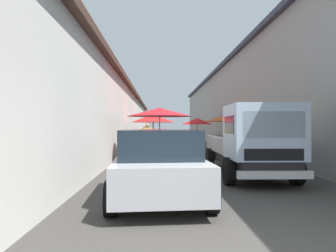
# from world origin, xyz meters

# --- Properties ---
(ground) EXTENTS (90.00, 90.00, 0.00)m
(ground) POSITION_xyz_m (13.50, 0.00, 0.00)
(ground) COLOR #3D3A38
(building_left_whitewash) EXTENTS (49.80, 7.50, 4.17)m
(building_left_whitewash) POSITION_xyz_m (15.75, 6.82, 2.10)
(building_left_whitewash) COLOR silver
(building_left_whitewash) RESTS_ON ground
(building_right_concrete) EXTENTS (49.80, 7.50, 6.13)m
(building_right_concrete) POSITION_xyz_m (15.75, -6.82, 3.07)
(building_right_concrete) COLOR gray
(building_right_concrete) RESTS_ON ground
(fruit_stall_far_right) EXTENTS (2.37, 2.37, 2.21)m
(fruit_stall_far_right) POSITION_xyz_m (18.51, -1.47, 1.64)
(fruit_stall_far_right) COLOR #9E9EA3
(fruit_stall_far_right) RESTS_ON ground
(fruit_stall_mid_lane) EXTENTS (2.69, 2.69, 2.37)m
(fruit_stall_mid_lane) POSITION_xyz_m (8.90, 1.38, 1.83)
(fruit_stall_mid_lane) COLOR #9E9EA3
(fruit_stall_mid_lane) RESTS_ON ground
(fruit_stall_far_left) EXTENTS (2.41, 2.41, 2.21)m
(fruit_stall_far_left) POSITION_xyz_m (13.15, -2.34, 1.63)
(fruit_stall_far_left) COLOR #9E9EA3
(fruit_stall_far_left) RESTS_ON ground
(fruit_stall_near_right) EXTENTS (2.18, 2.18, 2.36)m
(fruit_stall_near_right) POSITION_xyz_m (19.67, 1.83, 1.73)
(fruit_stall_near_right) COLOR #9E9EA3
(fruit_stall_near_right) RESTS_ON ground
(fruit_stall_near_left) EXTENTS (2.57, 2.57, 2.30)m
(fruit_stall_near_left) POSITION_xyz_m (13.79, 1.77, 1.78)
(fruit_stall_near_left) COLOR #9E9EA3
(fruit_stall_near_left) RESTS_ON ground
(hatchback_car) EXTENTS (4.00, 2.11, 1.45)m
(hatchback_car) POSITION_xyz_m (3.00, 1.47, 0.74)
(hatchback_car) COLOR #ADAFB5
(hatchback_car) RESTS_ON ground
(delivery_truck) EXTENTS (4.95, 2.04, 2.08)m
(delivery_truck) POSITION_xyz_m (4.85, -1.26, 1.04)
(delivery_truck) COLOR black
(delivery_truck) RESTS_ON ground
(vendor_by_crates) EXTENTS (0.39, 0.57, 1.58)m
(vendor_by_crates) POSITION_xyz_m (17.36, 2.39, 0.91)
(vendor_by_crates) COLOR #232328
(vendor_by_crates) RESTS_ON ground
(vendor_in_shade) EXTENTS (0.46, 0.53, 1.67)m
(vendor_in_shade) POSITION_xyz_m (11.71, 2.00, 0.97)
(vendor_in_shade) COLOR #232328
(vendor_in_shade) RESTS_ON ground
(plastic_stool) EXTENTS (0.30, 0.30, 0.43)m
(plastic_stool) POSITION_xyz_m (12.54, -0.96, 0.33)
(plastic_stool) COLOR red
(plastic_stool) RESTS_ON ground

